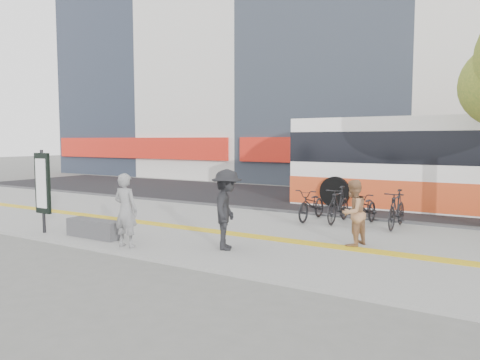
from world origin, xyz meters
The scene contains 12 objects.
ground centered at (0.00, 0.00, 0.00)m, with size 120.00×120.00×0.00m, color #5F5F5A.
sidewalk centered at (0.00, 1.50, 0.04)m, with size 40.00×7.00×0.08m, color slate.
tactile_strip centered at (0.00, 1.00, 0.09)m, with size 40.00×0.45×0.01m, color gold.
street centered at (0.00, 9.00, 0.03)m, with size 40.00×8.00×0.06m, color black.
curb centered at (0.00, 5.00, 0.07)m, with size 40.00×0.25×0.14m, color #3E3D40.
bench centered at (-2.60, -1.20, 0.30)m, with size 1.60×0.45×0.45m, color #3E3D40.
signboard centered at (-4.20, -1.51, 1.37)m, with size 0.55×0.10×2.20m.
bus centered at (5.06, 8.50, 1.61)m, with size 12.39×2.94×3.30m.
bicycle_row centered at (2.34, 4.00, 0.59)m, with size 3.09×1.84×1.07m.
seated_woman centered at (-1.15, -1.53, 0.93)m, with size 0.62×0.41×1.70m, color black.
pedestrian_tan centered at (3.24, 1.33, 0.85)m, with size 0.75×0.58×1.54m, color #976946.
pedestrian_dark centered at (0.95, -0.51, 0.98)m, with size 1.17×0.67×1.81m, color black.
Camera 1 is at (6.49, -8.98, 2.53)m, focal length 34.18 mm.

